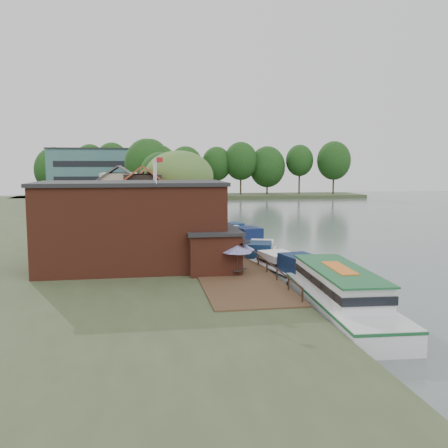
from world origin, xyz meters
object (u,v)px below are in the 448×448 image
umbrella_0 (237,261)px  cruiser_3 (229,229)px  cruiser_0 (288,266)px  cruiser_1 (261,252)px  umbrella_1 (243,258)px  umbrella_2 (225,252)px  hotel_block (110,176)px  willow (179,193)px  cruiser_2 (240,236)px  pub (156,224)px  swan (328,310)px  cottage_a (143,204)px  umbrella_5 (217,236)px  umbrella_4 (215,241)px  cottage_b (120,198)px  tour_boat (342,293)px  cottage_c (149,194)px  umbrella_3 (231,243)px

umbrella_0 → cruiser_3: size_ratio=0.26×
cruiser_0 → cruiser_1: bearing=81.9°
umbrella_1 → umbrella_2: size_ratio=1.00×
hotel_block → cruiser_1: bearing=-74.6°
willow → cruiser_2: bearing=-40.4°
willow → pub: bearing=-99.9°
hotel_block → umbrella_1: size_ratio=10.69×
swan → cottage_a: bearing=113.6°
cruiser_0 → umbrella_0: bearing=-168.3°
umbrella_5 → cruiser_1: 5.57m
pub → hotel_block: hotel_block is taller
umbrella_4 → cruiser_2: bearing=65.1°
cruiser_0 → cruiser_2: 17.46m
willow → cruiser_3: bearing=24.6°
pub → cruiser_3: pub is taller
cottage_a → cottage_b: 10.44m
umbrella_5 → umbrella_2: bearing=-94.6°
cruiser_2 → cruiser_1: bearing=-102.7°
cruiser_2 → swan: size_ratio=24.56×
willow → umbrella_2: size_ratio=4.39×
umbrella_5 → tour_boat: size_ratio=0.17×
pub → umbrella_5: (6.53, 8.68, -2.36)m
umbrella_1 → cottage_a: bearing=112.2°
willow → cruiser_1: 17.48m
cottage_c → pub: bearing=-90.0°
cruiser_3 → pub: bearing=-124.9°
cruiser_3 → hotel_block: bearing=100.4°
umbrella_0 → swan: umbrella_0 is taller
cruiser_3 → cottage_c: bearing=123.2°
swan → umbrella_5: bearing=101.7°
umbrella_2 → umbrella_1: bearing=-72.0°
umbrella_4 → umbrella_5: bearing=78.7°
cottage_b → umbrella_1: 30.99m
cottage_a → cruiser_1: bearing=-42.5°
pub → umbrella_2: size_ratio=8.42×
cottage_b → umbrella_4: size_ratio=4.04×
umbrella_3 → cruiser_0: 7.79m
cottage_b → umbrella_3: (11.15, -21.19, -2.96)m
cottage_c → umbrella_4: size_ratio=3.58×
umbrella_1 → umbrella_3: (0.42, 7.73, 0.00)m
cruiser_3 → umbrella_4: bearing=-114.9°
cottage_c → umbrella_0: 39.59m
umbrella_0 → umbrella_4: 10.25m
umbrella_5 → cruiser_3: umbrella_5 is taller
willow → umbrella_3: (3.65, -16.19, -3.93)m
cottage_c → umbrella_5: cottage_c is taller
hotel_block → cruiser_0: bearing=-75.8°
umbrella_4 → tour_boat: size_ratio=0.17×
umbrella_2 → umbrella_3: bearing=73.7°
umbrella_2 → umbrella_4: bearing=89.2°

